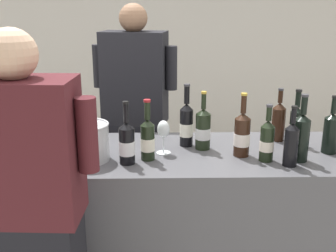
{
  "coord_description": "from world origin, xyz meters",
  "views": [
    {
      "loc": [
        -0.01,
        -2.11,
        1.77
      ],
      "look_at": [
        0.03,
        0.0,
        1.13
      ],
      "focal_mm": 43.49,
      "sensor_mm": 36.0,
      "label": 1
    }
  ],
  "objects_px": {
    "wine_bottle_8": "(186,124)",
    "wine_bottle_6": "(331,132)",
    "wine_bottle_9": "(242,134)",
    "person_guest": "(32,244)",
    "wine_bottle_7": "(148,139)",
    "wine_bottle_4": "(267,140)",
    "wine_bottle_1": "(291,143)",
    "wine_glass": "(163,131)",
    "wine_bottle_11": "(279,120)",
    "person_server": "(136,133)",
    "ice_bucket": "(87,142)",
    "wine_bottle_3": "(127,143)",
    "wine_bottle_2": "(301,136)",
    "wine_bottle_0": "(296,125)",
    "wine_bottle_10": "(3,136)",
    "wine_bottle_5": "(203,129)"
  },
  "relations": [
    {
      "from": "wine_bottle_7",
      "to": "person_guest",
      "type": "distance_m",
      "value": 0.76
    },
    {
      "from": "wine_bottle_6",
      "to": "ice_bucket",
      "type": "relative_size",
      "value": 1.33
    },
    {
      "from": "ice_bucket",
      "to": "wine_bottle_9",
      "type": "bearing_deg",
      "value": 3.29
    },
    {
      "from": "wine_bottle_9",
      "to": "person_guest",
      "type": "distance_m",
      "value": 1.16
    },
    {
      "from": "wine_bottle_6",
      "to": "wine_bottle_7",
      "type": "height_order",
      "value": "wine_bottle_7"
    },
    {
      "from": "wine_bottle_1",
      "to": "wine_bottle_5",
      "type": "bearing_deg",
      "value": 148.4
    },
    {
      "from": "person_guest",
      "to": "wine_bottle_7",
      "type": "bearing_deg",
      "value": 49.07
    },
    {
      "from": "wine_bottle_0",
      "to": "wine_bottle_6",
      "type": "height_order",
      "value": "wine_bottle_0"
    },
    {
      "from": "person_server",
      "to": "ice_bucket",
      "type": "bearing_deg",
      "value": -103.97
    },
    {
      "from": "wine_bottle_3",
      "to": "wine_bottle_7",
      "type": "xyz_separation_m",
      "value": [
        0.1,
        0.05,
        0.0
      ]
    },
    {
      "from": "wine_bottle_3",
      "to": "wine_bottle_8",
      "type": "distance_m",
      "value": 0.42
    },
    {
      "from": "wine_bottle_0",
      "to": "wine_bottle_10",
      "type": "relative_size",
      "value": 1.08
    },
    {
      "from": "wine_bottle_1",
      "to": "wine_bottle_8",
      "type": "height_order",
      "value": "wine_bottle_8"
    },
    {
      "from": "wine_bottle_2",
      "to": "wine_glass",
      "type": "xyz_separation_m",
      "value": [
        -0.71,
        0.12,
        -0.01
      ]
    },
    {
      "from": "wine_bottle_3",
      "to": "person_server",
      "type": "distance_m",
      "value": 0.9
    },
    {
      "from": "wine_bottle_11",
      "to": "ice_bucket",
      "type": "height_order",
      "value": "wine_bottle_11"
    },
    {
      "from": "wine_bottle_6",
      "to": "wine_bottle_9",
      "type": "height_order",
      "value": "wine_bottle_9"
    },
    {
      "from": "wine_bottle_6",
      "to": "wine_bottle_10",
      "type": "distance_m",
      "value": 1.76
    },
    {
      "from": "wine_bottle_4",
      "to": "wine_glass",
      "type": "height_order",
      "value": "wine_bottle_4"
    },
    {
      "from": "ice_bucket",
      "to": "person_server",
      "type": "xyz_separation_m",
      "value": [
        0.2,
        0.82,
        -0.22
      ]
    },
    {
      "from": "wine_bottle_0",
      "to": "wine_bottle_5",
      "type": "distance_m",
      "value": 0.55
    },
    {
      "from": "wine_bottle_1",
      "to": "wine_bottle_4",
      "type": "height_order",
      "value": "wine_bottle_1"
    },
    {
      "from": "wine_bottle_1",
      "to": "wine_bottle_6",
      "type": "bearing_deg",
      "value": 33.48
    },
    {
      "from": "wine_bottle_8",
      "to": "wine_bottle_11",
      "type": "bearing_deg",
      "value": 8.7
    },
    {
      "from": "ice_bucket",
      "to": "wine_bottle_11",
      "type": "bearing_deg",
      "value": 15.36
    },
    {
      "from": "wine_bottle_7",
      "to": "wine_bottle_8",
      "type": "xyz_separation_m",
      "value": [
        0.21,
        0.21,
        0.01
      ]
    },
    {
      "from": "wine_bottle_5",
      "to": "ice_bucket",
      "type": "xyz_separation_m",
      "value": [
        -0.62,
        -0.16,
        -0.01
      ]
    },
    {
      "from": "wine_bottle_3",
      "to": "wine_bottle_6",
      "type": "relative_size",
      "value": 1.02
    },
    {
      "from": "wine_bottle_8",
      "to": "wine_bottle_10",
      "type": "distance_m",
      "value": 1.0
    },
    {
      "from": "wine_bottle_3",
      "to": "wine_bottle_10",
      "type": "distance_m",
      "value": 0.68
    },
    {
      "from": "wine_bottle_0",
      "to": "wine_bottle_7",
      "type": "xyz_separation_m",
      "value": [
        -0.85,
        -0.23,
        -0.0
      ]
    },
    {
      "from": "wine_bottle_8",
      "to": "wine_bottle_3",
      "type": "bearing_deg",
      "value": -140.11
    },
    {
      "from": "wine_bottle_3",
      "to": "person_server",
      "type": "xyz_separation_m",
      "value": [
        -0.01,
        0.88,
        -0.23
      ]
    },
    {
      "from": "wine_bottle_4",
      "to": "wine_bottle_6",
      "type": "distance_m",
      "value": 0.39
    },
    {
      "from": "wine_bottle_11",
      "to": "person_server",
      "type": "bearing_deg",
      "value": 149.14
    },
    {
      "from": "wine_bottle_4",
      "to": "wine_bottle_7",
      "type": "height_order",
      "value": "wine_bottle_7"
    },
    {
      "from": "wine_bottle_1",
      "to": "wine_bottle_6",
      "type": "distance_m",
      "value": 0.33
    },
    {
      "from": "wine_bottle_0",
      "to": "wine_bottle_8",
      "type": "bearing_deg",
      "value": -178.57
    },
    {
      "from": "wine_bottle_7",
      "to": "wine_bottle_2",
      "type": "bearing_deg",
      "value": -2.14
    },
    {
      "from": "wine_bottle_2",
      "to": "wine_bottle_7",
      "type": "distance_m",
      "value": 0.79
    },
    {
      "from": "wine_bottle_1",
      "to": "wine_bottle_2",
      "type": "relative_size",
      "value": 0.88
    },
    {
      "from": "wine_bottle_0",
      "to": "wine_bottle_10",
      "type": "height_order",
      "value": "wine_bottle_0"
    },
    {
      "from": "wine_bottle_6",
      "to": "wine_bottle_7",
      "type": "distance_m",
      "value": 1.0
    },
    {
      "from": "wine_bottle_3",
      "to": "wine_bottle_6",
      "type": "height_order",
      "value": "wine_bottle_3"
    },
    {
      "from": "wine_bottle_4",
      "to": "person_guest",
      "type": "bearing_deg",
      "value": -154.91
    },
    {
      "from": "wine_bottle_8",
      "to": "wine_bottle_6",
      "type": "bearing_deg",
      "value": -9.49
    },
    {
      "from": "wine_bottle_2",
      "to": "person_server",
      "type": "xyz_separation_m",
      "value": [
        -0.9,
        0.85,
        -0.25
      ]
    },
    {
      "from": "wine_bottle_3",
      "to": "ice_bucket",
      "type": "bearing_deg",
      "value": 166.01
    },
    {
      "from": "person_server",
      "to": "wine_bottle_1",
      "type": "bearing_deg",
      "value": -47.89
    },
    {
      "from": "wine_bottle_7",
      "to": "wine_glass",
      "type": "xyz_separation_m",
      "value": [
        0.08,
        0.09,
        0.01
      ]
    }
  ]
}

